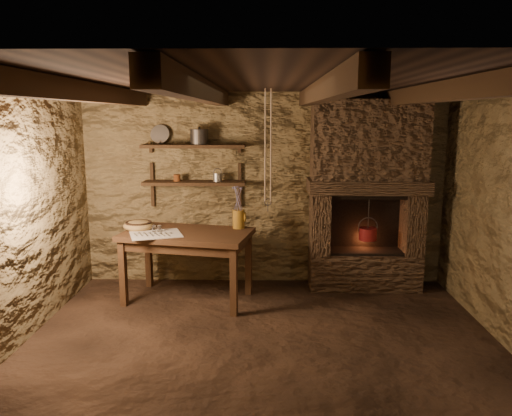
{
  "coord_description": "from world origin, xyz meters",
  "views": [
    {
      "loc": [
        0.03,
        -4.22,
        2.12
      ],
      "look_at": [
        -0.07,
        0.9,
        1.16
      ],
      "focal_mm": 35.0,
      "sensor_mm": 36.0,
      "label": 1
    }
  ],
  "objects_px": {
    "work_table": "(188,264)",
    "red_pot": "(368,233)",
    "iron_stockpot": "(199,138)",
    "stoneware_jug": "(239,210)",
    "wooden_bowl": "(139,226)"
  },
  "relations": [
    {
      "from": "iron_stockpot",
      "to": "stoneware_jug",
      "type": "bearing_deg",
      "value": -35.34
    },
    {
      "from": "stoneware_jug",
      "to": "red_pot",
      "type": "xyz_separation_m",
      "value": [
        1.56,
        0.23,
        -0.32
      ]
    },
    {
      "from": "iron_stockpot",
      "to": "red_pot",
      "type": "height_order",
      "value": "iron_stockpot"
    },
    {
      "from": "work_table",
      "to": "iron_stockpot",
      "type": "height_order",
      "value": "iron_stockpot"
    },
    {
      "from": "stoneware_jug",
      "to": "iron_stockpot",
      "type": "xyz_separation_m",
      "value": [
        -0.49,
        0.35,
        0.82
      ]
    },
    {
      "from": "work_table",
      "to": "wooden_bowl",
      "type": "height_order",
      "value": "wooden_bowl"
    },
    {
      "from": "stoneware_jug",
      "to": "work_table",
      "type": "bearing_deg",
      "value": -146.71
    },
    {
      "from": "stoneware_jug",
      "to": "iron_stockpot",
      "type": "distance_m",
      "value": 1.02
    },
    {
      "from": "work_table",
      "to": "wooden_bowl",
      "type": "xyz_separation_m",
      "value": [
        -0.58,
        0.12,
        0.42
      ]
    },
    {
      "from": "red_pot",
      "to": "stoneware_jug",
      "type": "bearing_deg",
      "value": -171.6
    },
    {
      "from": "work_table",
      "to": "red_pot",
      "type": "relative_size",
      "value": 2.88
    },
    {
      "from": "work_table",
      "to": "iron_stockpot",
      "type": "xyz_separation_m",
      "value": [
        0.09,
        0.55,
        1.41
      ]
    },
    {
      "from": "iron_stockpot",
      "to": "red_pot",
      "type": "bearing_deg",
      "value": -3.35
    },
    {
      "from": "work_table",
      "to": "red_pot",
      "type": "bearing_deg",
      "value": 22.99
    },
    {
      "from": "stoneware_jug",
      "to": "iron_stockpot",
      "type": "bearing_deg",
      "value": 158.74
    }
  ]
}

